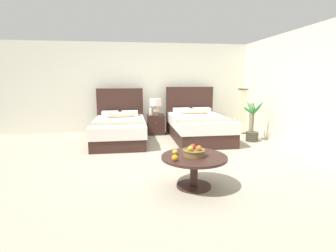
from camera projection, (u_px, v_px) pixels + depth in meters
ground_plane at (169, 160)px, 5.05m from camera, size 9.22×9.47×0.02m
wall_back at (155, 88)px, 7.68m from camera, size 9.22×0.12×2.55m
wall_side_right at (296, 91)px, 5.59m from camera, size 0.12×5.07×2.55m
bed_near_window at (119, 129)px, 6.47m from camera, size 1.28×2.12×1.28m
bed_near_corner at (198, 126)px, 6.73m from camera, size 1.39×2.19×1.31m
nightstand at (156, 124)px, 7.31m from camera, size 0.47×0.44×0.55m
table_lamp at (156, 105)px, 7.24m from camera, size 0.32×0.32×0.45m
vase at (151, 111)px, 7.19m from camera, size 0.09×0.09×0.21m
coffee_table at (194, 163)px, 3.69m from camera, size 0.93×0.93×0.46m
fruit_bowl at (194, 152)px, 3.66m from camera, size 0.32×0.32×0.16m
loose_apple at (175, 152)px, 3.72m from camera, size 0.08×0.08×0.08m
loose_orange at (175, 158)px, 3.45m from camera, size 0.08×0.08×0.08m
floor_lamp_corner at (242, 111)px, 7.37m from camera, size 0.22×0.22×1.27m
potted_palm at (252, 130)px, 6.47m from camera, size 0.50×0.46×0.99m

